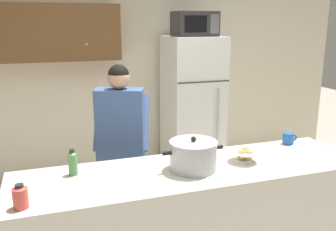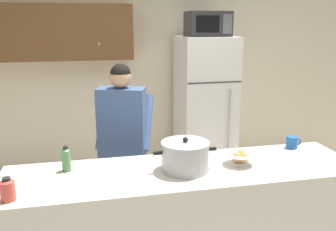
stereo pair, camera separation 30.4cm
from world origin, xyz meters
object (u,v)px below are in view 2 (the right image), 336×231
at_px(person_near_pot, 123,133).
at_px(bottle_near_edge, 66,159).
at_px(coffee_mug, 292,142).
at_px(bread_bowl, 240,158).
at_px(cooking_pot, 185,156).
at_px(refrigerator, 205,110).
at_px(bottle_mid_counter, 7,189).
at_px(microwave, 208,24).

relative_size(person_near_pot, bottle_near_edge, 8.79).
distance_m(coffee_mug, bottle_near_edge, 1.77).
bearing_deg(bread_bowl, cooking_pot, -177.44).
height_order(refrigerator, person_near_pot, refrigerator).
distance_m(refrigerator, bottle_near_edge, 2.31).
xyz_separation_m(cooking_pot, bottle_near_edge, (-0.80, 0.17, -0.01)).
bearing_deg(bottle_near_edge, person_near_pot, 54.04).
distance_m(cooking_pot, bread_bowl, 0.42).
height_order(bread_bowl, bottle_near_edge, bottle_near_edge).
distance_m(cooking_pot, bottle_near_edge, 0.82).
bearing_deg(bottle_mid_counter, refrigerator, 48.02).
bearing_deg(cooking_pot, bottle_mid_counter, -169.32).
xyz_separation_m(microwave, cooking_pot, (-0.76, -1.84, -0.87)).
height_order(person_near_pot, cooking_pot, person_near_pot).
distance_m(coffee_mug, bottle_mid_counter, 2.13).
bearing_deg(bottle_mid_counter, coffee_mug, 12.70).
bearing_deg(microwave, coffee_mug, -82.38).
relative_size(bread_bowl, bottle_near_edge, 1.22).
relative_size(cooking_pot, bottle_mid_counter, 3.15).
bearing_deg(bottle_near_edge, refrigerator, 47.49).
distance_m(person_near_pot, bottle_mid_counter, 1.25).
xyz_separation_m(microwave, bottle_near_edge, (-1.56, -1.68, -0.88)).
bearing_deg(refrigerator, bread_bowl, -100.60).
bearing_deg(refrigerator, microwave, -89.93).
bearing_deg(cooking_pot, microwave, 67.65).
xyz_separation_m(coffee_mug, bread_bowl, (-0.56, -0.24, 0.00)).
distance_m(microwave, cooking_pot, 2.18).
height_order(coffee_mug, bottle_near_edge, bottle_near_edge).
bearing_deg(refrigerator, coffee_mug, -82.48).
distance_m(microwave, coffee_mug, 1.85).
height_order(cooking_pot, coffee_mug, cooking_pot).
xyz_separation_m(person_near_pot, bottle_mid_counter, (-0.76, -1.00, 0.01)).
distance_m(person_near_pot, coffee_mug, 1.42).
distance_m(bottle_near_edge, bottle_mid_counter, 0.49).
bearing_deg(person_near_pot, cooking_pot, -65.96).
bearing_deg(person_near_pot, bread_bowl, -45.16).
xyz_separation_m(person_near_pot, cooking_pot, (0.35, -0.79, 0.04)).
bearing_deg(microwave, person_near_pot, -136.32).
xyz_separation_m(refrigerator, coffee_mug, (0.21, -1.61, 0.09)).
height_order(person_near_pot, coffee_mug, person_near_pot).
distance_m(bread_bowl, bottle_near_edge, 1.22).
bearing_deg(cooking_pot, bottle_near_edge, 168.13).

